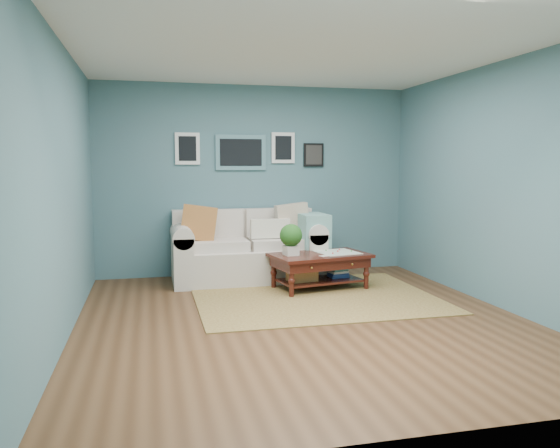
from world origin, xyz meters
name	(u,v)px	position (x,y,z in m)	size (l,w,h in m)	color
room_shell	(301,186)	(0.00, 0.06, 1.36)	(5.00, 5.02, 2.70)	brown
area_rug	(315,297)	(0.39, 0.85, 0.01)	(2.81, 2.25, 0.01)	brown
loveseat	(253,248)	(-0.13, 2.03, 0.43)	(2.08, 0.94, 1.07)	beige
coffee_table	(315,260)	(0.52, 1.27, 0.37)	(1.31, 0.91, 0.84)	#38120D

